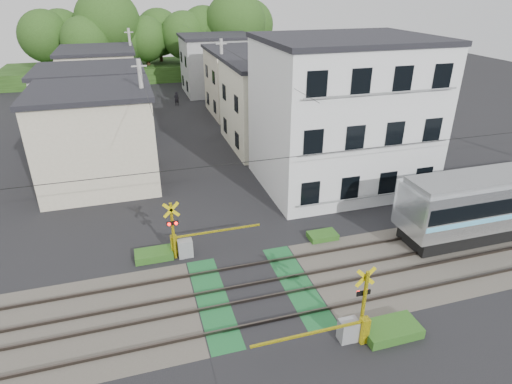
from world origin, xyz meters
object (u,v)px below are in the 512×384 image
object	(u,v)px
crossing_signal_near	(352,325)
crossing_signal_far	(183,243)
apartment_block	(342,114)
pedestrian	(177,99)

from	to	relation	value
crossing_signal_near	crossing_signal_far	size ratio (longest dim) A/B	1.00
crossing_signal_near	apartment_block	bearing A→B (deg)	65.78
apartment_block	pedestrian	bearing A→B (deg)	108.31
apartment_block	pedestrian	xyz separation A→B (m)	(-7.74, 23.38, -3.91)
apartment_block	pedestrian	size ratio (longest dim) A/B	6.82
crossing_signal_far	apartment_block	distance (m)	13.14
crossing_signal_far	pedestrian	world-z (taller)	crossing_signal_far
crossing_signal_far	pedestrian	size ratio (longest dim) A/B	3.16
pedestrian	crossing_signal_far	bearing A→B (deg)	72.09
crossing_signal_far	apartment_block	world-z (taller)	apartment_block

